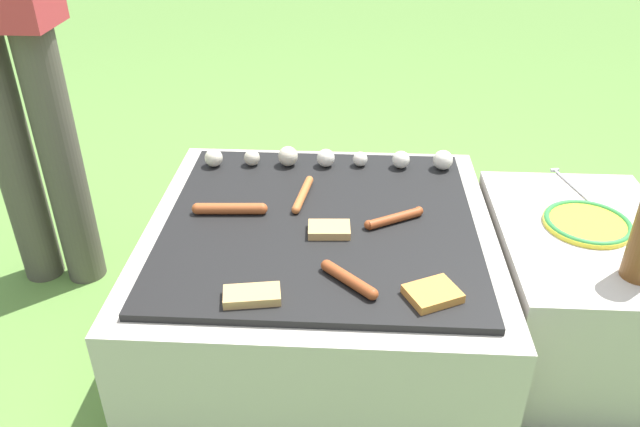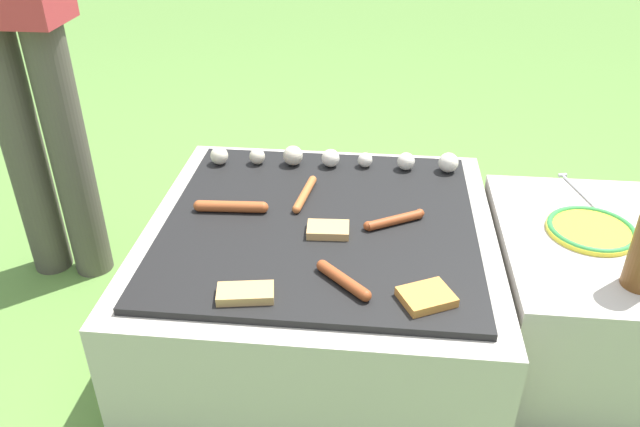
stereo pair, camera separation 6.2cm
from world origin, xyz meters
name	(u,v)px [view 1 (the left image)]	position (x,y,z in m)	size (l,w,h in m)	color
ground_plane	(320,328)	(0.00, 0.00, 0.00)	(14.00, 14.00, 0.00)	#567F38
grill	(320,278)	(0.00, 0.00, 0.18)	(0.89, 0.89, 0.36)	#B2AA9E
side_ledge	(574,288)	(0.67, -0.01, 0.18)	(0.43, 0.62, 0.36)	#B2AA9E
sausage_mid_left	(394,218)	(0.19, 0.00, 0.37)	(0.15, 0.10, 0.02)	#93421E
sausage_back_right	(303,194)	(-0.05, 0.11, 0.37)	(0.05, 0.19, 0.02)	#B7602D
sausage_back_center	(230,209)	(-0.23, 0.02, 0.38)	(0.20, 0.04, 0.03)	#A34C23
sausage_front_center	(349,279)	(0.08, -0.26, 0.37)	(0.13, 0.12, 0.03)	#93421E
bread_slice_right	(252,295)	(-0.13, -0.32, 0.37)	(0.13, 0.08, 0.02)	tan
bread_slice_center	(433,294)	(0.25, -0.30, 0.37)	(0.13, 0.12, 0.02)	#D18438
bread_slice_left	(329,230)	(0.03, -0.06, 0.37)	(0.11, 0.07, 0.02)	tan
mushroom_row	(329,158)	(0.01, 0.30, 0.39)	(0.73, 0.07, 0.06)	beige
plate_colorful	(588,223)	(0.67, 0.01, 0.37)	(0.22, 0.22, 0.02)	yellow
fork_utensil	(572,185)	(0.69, 0.22, 0.36)	(0.07, 0.22, 0.01)	silver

